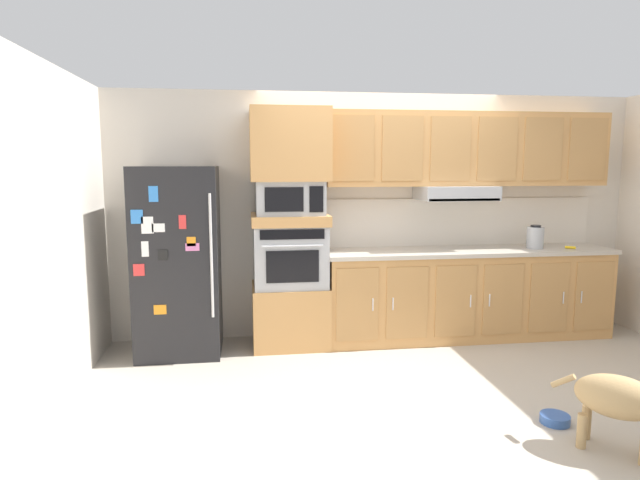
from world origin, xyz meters
name	(u,v)px	position (x,y,z in m)	size (l,w,h in m)	color
ground_plane	(405,366)	(0.00, 0.00, 0.00)	(9.60, 9.60, 0.00)	#B2A899
back_kitchen_wall	(377,215)	(0.00, 1.11, 1.25)	(6.20, 0.12, 2.50)	beige
side_panel_left	(63,232)	(-2.80, 0.00, 1.25)	(0.12, 7.10, 2.50)	beige
refrigerator	(178,261)	(-2.01, 0.68, 0.88)	(0.76, 0.73, 1.76)	black
oven_base_cabinet	(290,315)	(-0.96, 0.75, 0.30)	(0.74, 0.62, 0.60)	tan
built_in_oven	(290,255)	(-0.96, 0.75, 0.90)	(0.70, 0.62, 0.60)	#A8AAAF
appliance_mid_shelf	(290,219)	(-0.96, 0.75, 1.25)	(0.74, 0.62, 0.10)	tan
microwave	(290,198)	(-0.96, 0.75, 1.46)	(0.64, 0.54, 0.32)	#A8AAAF
appliance_upper_cabinet	(289,145)	(-0.96, 0.75, 1.96)	(0.74, 0.62, 0.68)	tan
lower_cabinet_run	(467,295)	(0.88, 0.75, 0.44)	(2.92, 0.63, 0.88)	tan
countertop_slab	(468,251)	(0.88, 0.75, 0.90)	(2.96, 0.64, 0.04)	#BCB2A3
backsplash_panel	(458,222)	(0.88, 1.04, 1.17)	(2.96, 0.02, 0.50)	silver
upper_cabinet_with_hood	(467,152)	(0.87, 0.87, 1.90)	(2.92, 0.48, 0.88)	tan
screwdriver	(570,247)	(1.92, 0.63, 0.93)	(0.17, 0.17, 0.03)	yellow
electric_kettle	(535,237)	(1.57, 0.70, 1.03)	(0.17, 0.17, 0.24)	#A8AAAF
dog	(631,400)	(0.93, -1.61, 0.36)	(0.68, 0.67, 0.56)	tan
dog_food_bowl	(555,419)	(0.72, -1.17, 0.03)	(0.20, 0.20, 0.06)	#3359A5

